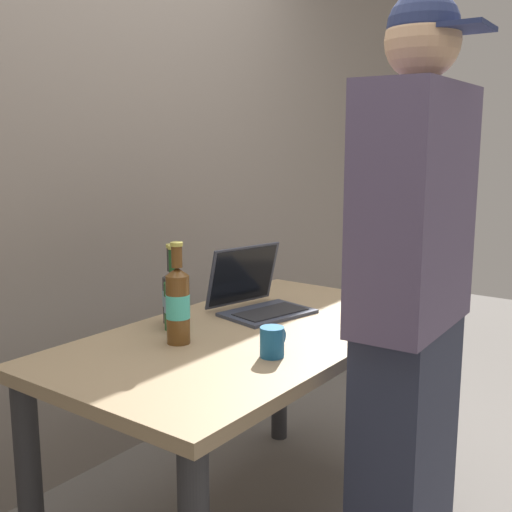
{
  "coord_description": "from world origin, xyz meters",
  "views": [
    {
      "loc": [
        -1.62,
        -1.22,
        1.36
      ],
      "look_at": [
        0.03,
        0.0,
        0.99
      ],
      "focal_mm": 44.05,
      "sensor_mm": 36.0,
      "label": 1
    }
  ],
  "objects_px": {
    "laptop": "(257,296)",
    "person_figure": "(410,321)",
    "beer_bottle_dark": "(178,303)",
    "beer_bottle_brown": "(174,300)",
    "coffee_mug": "(273,342)",
    "beer_bottle_amber": "(172,294)"
  },
  "relations": [
    {
      "from": "person_figure",
      "to": "laptop",
      "type": "bearing_deg",
      "value": 70.89
    },
    {
      "from": "beer_bottle_amber",
      "to": "person_figure",
      "type": "xyz_separation_m",
      "value": [
        0.05,
        -0.85,
        0.04
      ]
    },
    {
      "from": "coffee_mug",
      "to": "person_figure",
      "type": "bearing_deg",
      "value": -69.88
    },
    {
      "from": "laptop",
      "to": "beer_bottle_dark",
      "type": "distance_m",
      "value": 0.45
    },
    {
      "from": "beer_bottle_dark",
      "to": "beer_bottle_amber",
      "type": "height_order",
      "value": "beer_bottle_dark"
    },
    {
      "from": "coffee_mug",
      "to": "beer_bottle_dark",
      "type": "bearing_deg",
      "value": 103.05
    },
    {
      "from": "beer_bottle_amber",
      "to": "coffee_mug",
      "type": "xyz_separation_m",
      "value": [
        -0.08,
        -0.49,
        -0.06
      ]
    },
    {
      "from": "laptop",
      "to": "beer_bottle_brown",
      "type": "relative_size",
      "value": 1.28
    },
    {
      "from": "laptop",
      "to": "beer_bottle_dark",
      "type": "relative_size",
      "value": 1.15
    },
    {
      "from": "laptop",
      "to": "beer_bottle_dark",
      "type": "bearing_deg",
      "value": -177.22
    },
    {
      "from": "laptop",
      "to": "person_figure",
      "type": "distance_m",
      "value": 0.74
    },
    {
      "from": "laptop",
      "to": "coffee_mug",
      "type": "xyz_separation_m",
      "value": [
        -0.37,
        -0.33,
        -0.01
      ]
    },
    {
      "from": "beer_bottle_dark",
      "to": "laptop",
      "type": "bearing_deg",
      "value": 2.78
    },
    {
      "from": "beer_bottle_dark",
      "to": "beer_bottle_brown",
      "type": "distance_m",
      "value": 0.15
    },
    {
      "from": "beer_bottle_dark",
      "to": "coffee_mug",
      "type": "bearing_deg",
      "value": -76.95
    },
    {
      "from": "laptop",
      "to": "beer_bottle_brown",
      "type": "distance_m",
      "value": 0.36
    },
    {
      "from": "beer_bottle_brown",
      "to": "beer_bottle_amber",
      "type": "height_order",
      "value": "beer_bottle_brown"
    },
    {
      "from": "laptop",
      "to": "person_figure",
      "type": "xyz_separation_m",
      "value": [
        -0.24,
        -0.7,
        0.08
      ]
    },
    {
      "from": "laptop",
      "to": "coffee_mug",
      "type": "height_order",
      "value": "laptop"
    },
    {
      "from": "beer_bottle_brown",
      "to": "person_figure",
      "type": "relative_size",
      "value": 0.17
    },
    {
      "from": "laptop",
      "to": "coffee_mug",
      "type": "distance_m",
      "value": 0.5
    },
    {
      "from": "beer_bottle_dark",
      "to": "beer_bottle_amber",
      "type": "distance_m",
      "value": 0.24
    }
  ]
}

